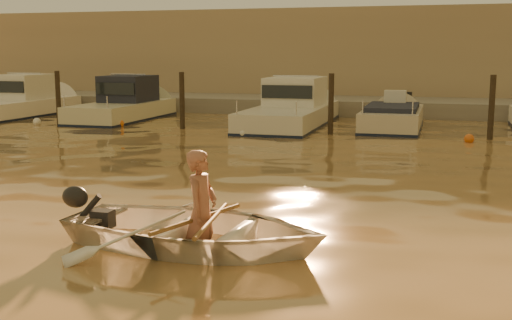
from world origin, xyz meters
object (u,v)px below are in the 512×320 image
(moored_boat_1, at_px, (122,104))
(moored_boat_3, at_px, (392,122))
(dinghy, at_px, (195,229))
(waterfront_building, at_px, (378,58))
(moored_boat_2, at_px, (291,108))
(person, at_px, (202,211))
(moored_boat_0, at_px, (16,102))

(moored_boat_1, distance_m, moored_boat_3, 10.68)
(dinghy, bearing_deg, waterfront_building, 3.71)
(moored_boat_2, bearing_deg, dinghy, -81.78)
(moored_boat_3, bearing_deg, waterfront_building, 98.53)
(moored_boat_1, bearing_deg, dinghy, -58.99)
(dinghy, height_order, person, person)
(person, bearing_deg, dinghy, 90.00)
(dinghy, height_order, moored_boat_2, moored_boat_2)
(moored_boat_2, xyz_separation_m, moored_boat_3, (3.71, 0.00, -0.40))
(moored_boat_2, height_order, moored_boat_3, moored_boat_2)
(dinghy, relative_size, moored_boat_2, 0.46)
(moored_boat_1, distance_m, moored_boat_2, 6.96)
(person, relative_size, waterfront_building, 0.04)
(dinghy, distance_m, moored_boat_3, 15.31)
(moored_boat_3, bearing_deg, moored_boat_0, 180.00)
(moored_boat_3, distance_m, waterfront_building, 11.33)
(moored_boat_1, xyz_separation_m, waterfront_building, (9.02, 11.00, 1.77))
(dinghy, xyz_separation_m, person, (0.10, -0.01, 0.27))
(dinghy, height_order, moored_boat_1, moored_boat_1)
(moored_boat_2, bearing_deg, moored_boat_1, 180.00)
(person, distance_m, moored_boat_3, 15.31)
(moored_boat_1, xyz_separation_m, moored_boat_2, (6.96, 0.00, 0.00))
(moored_boat_2, relative_size, moored_boat_3, 1.43)
(person, height_order, moored_boat_3, person)
(dinghy, bearing_deg, moored_boat_3, -2.26)
(person, distance_m, moored_boat_1, 17.83)
(dinghy, relative_size, moored_boat_1, 0.57)
(dinghy, relative_size, waterfront_building, 0.08)
(dinghy, height_order, moored_boat_3, moored_boat_3)
(moored_boat_0, bearing_deg, moored_boat_2, 0.00)
(waterfront_building, bearing_deg, moored_boat_3, -81.47)
(moored_boat_2, xyz_separation_m, waterfront_building, (2.06, 11.00, 1.77))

